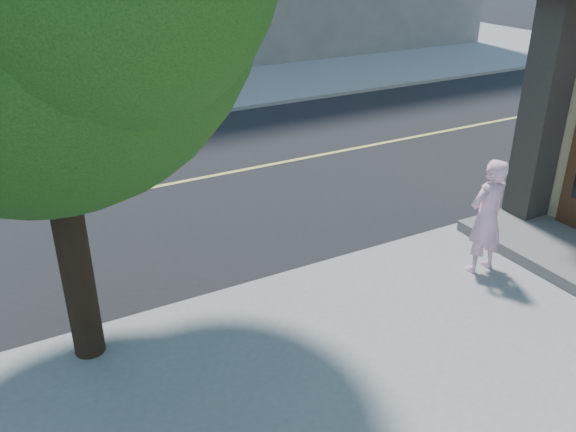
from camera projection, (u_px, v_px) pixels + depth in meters
sidewalk_ne at (227, 36)px, 29.91m from camera, size 29.00×25.00×0.12m
man_on_phone at (487, 217)px, 8.92m from camera, size 0.67×0.45×1.81m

